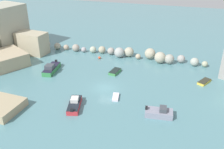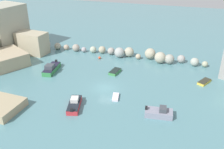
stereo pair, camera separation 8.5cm
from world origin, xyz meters
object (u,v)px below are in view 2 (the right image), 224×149
Objects in this scene: stone_dock at (0,107)px; moored_boat_3 at (116,97)px; channel_buoy at (100,58)px; moored_boat_2 at (115,72)px; moored_boat_4 at (159,113)px; moored_boat_0 at (204,82)px; moored_boat_1 at (74,104)px; moored_boat_5 at (51,69)px.

stone_dock is 18.76m from moored_boat_3.
moored_boat_2 is at bearing -47.36° from channel_buoy.
channel_buoy is at bearing 125.49° from moored_boat_4.
channel_buoy is at bearing -74.29° from moored_boat_0.
moored_boat_0 is at bearing -69.08° from moored_boat_1.
moored_boat_4 reaches higher than moored_boat_0.
stone_dock is 22.88m from moored_boat_2.
moored_boat_1 is (-20.30, -15.00, 0.27)m from moored_boat_0.
moored_boat_3 is at bearing -26.61° from moored_boat_0.
channel_buoy is 0.10× the size of moored_boat_5.
moored_boat_1 is 14.91m from moored_boat_5.
channel_buoy is 0.12× the size of moored_boat_1.
moored_boat_4 is at bearing 1.32° from moored_boat_0.
moored_boat_4 reaches higher than moored_boat_2.
moored_boat_4 is at bearing 61.51° from moored_boat_5.
channel_buoy reaches higher than moored_boat_0.
moored_boat_1 reaches higher than moored_boat_0.
moored_boat_3 is 8.47m from moored_boat_4.
moored_boat_2 is 0.55× the size of moored_boat_5.
moored_boat_0 is at bearing -65.85° from moored_boat_3.
moored_boat_1 is at bearing 178.60° from moored_boat_2.
stone_dock reaches higher than moored_boat_3.
moored_boat_2 is 0.75× the size of moored_boat_4.
stone_dock is 1.18× the size of moored_boat_1.
moored_boat_1 reaches higher than moored_boat_2.
moored_boat_3 is 17.04m from moored_boat_5.
moored_boat_4 is at bearing -122.25° from moored_boat_3.
channel_buoy is 17.70m from moored_boat_3.
moored_boat_0 is at bearing -77.71° from moored_boat_2.
moored_boat_5 reaches higher than moored_boat_3.
moored_boat_2 reaches higher than moored_boat_0.
channel_buoy is at bearing 134.59° from moored_boat_5.
moored_boat_5 reaches higher than moored_boat_0.
moored_boat_1 is 2.04× the size of moored_boat_3.
stone_dock is at bearing -107.80° from channel_buoy.
moored_boat_0 is (23.23, -5.15, -0.06)m from channel_buoy.
channel_buoy is at bearing 72.20° from stone_dock.
stone_dock is 1.42× the size of moored_boat_4.
stone_dock is 1.04× the size of moored_boat_5.
moored_boat_1 is at bearing -81.74° from channel_buoy.
moored_boat_5 reaches higher than moored_boat_4.
moored_boat_3 is (5.61, 4.64, -0.33)m from moored_boat_1.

